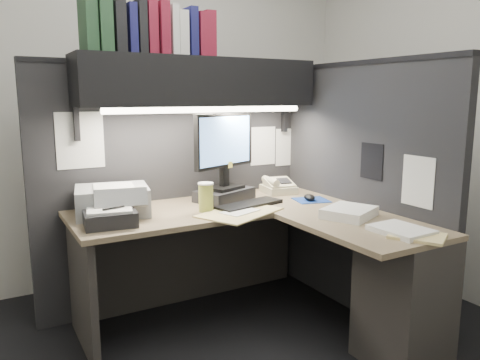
{
  "coord_description": "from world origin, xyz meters",
  "views": [
    {
      "loc": [
        -1.15,
        -2.02,
        1.41
      ],
      "look_at": [
        0.29,
        0.51,
        0.89
      ],
      "focal_mm": 35.0,
      "sensor_mm": 36.0,
      "label": 1
    }
  ],
  "objects_px": {
    "overhead_shelf": "(199,82)",
    "printer": "(112,201)",
    "monitor": "(224,166)",
    "coffee_cup": "(206,198)",
    "notebook_stack": "(110,218)",
    "telephone": "(278,187)",
    "keyboard": "(249,205)",
    "desk": "(306,269)"
  },
  "relations": [
    {
      "from": "overhead_shelf",
      "to": "printer",
      "type": "distance_m",
      "value": 0.92
    },
    {
      "from": "monitor",
      "to": "coffee_cup",
      "type": "height_order",
      "value": "monitor"
    },
    {
      "from": "monitor",
      "to": "notebook_stack",
      "type": "relative_size",
      "value": 2.15
    },
    {
      "from": "overhead_shelf",
      "to": "notebook_stack",
      "type": "distance_m",
      "value": 1.05
    },
    {
      "from": "overhead_shelf",
      "to": "notebook_stack",
      "type": "height_order",
      "value": "overhead_shelf"
    },
    {
      "from": "monitor",
      "to": "telephone",
      "type": "bearing_deg",
      "value": -18.8
    },
    {
      "from": "overhead_shelf",
      "to": "keyboard",
      "type": "bearing_deg",
      "value": -58.44
    },
    {
      "from": "coffee_cup",
      "to": "printer",
      "type": "relative_size",
      "value": 0.41
    },
    {
      "from": "overhead_shelf",
      "to": "monitor",
      "type": "xyz_separation_m",
      "value": [
        0.14,
        -0.07,
        -0.54
      ]
    },
    {
      "from": "desk",
      "to": "notebook_stack",
      "type": "relative_size",
      "value": 6.37
    },
    {
      "from": "overhead_shelf",
      "to": "coffee_cup",
      "type": "xyz_separation_m",
      "value": [
        -0.1,
        -0.29,
        -0.69
      ]
    },
    {
      "from": "overhead_shelf",
      "to": "keyboard",
      "type": "xyz_separation_m",
      "value": [
        0.19,
        -0.31,
        -0.76
      ]
    },
    {
      "from": "printer",
      "to": "telephone",
      "type": "bearing_deg",
      "value": 13.0
    },
    {
      "from": "telephone",
      "to": "monitor",
      "type": "bearing_deg",
      "value": -168.66
    },
    {
      "from": "overhead_shelf",
      "to": "notebook_stack",
      "type": "xyz_separation_m",
      "value": [
        -0.68,
        -0.32,
        -0.73
      ]
    },
    {
      "from": "keyboard",
      "to": "coffee_cup",
      "type": "height_order",
      "value": "coffee_cup"
    },
    {
      "from": "keyboard",
      "to": "printer",
      "type": "bearing_deg",
      "value": 151.2
    },
    {
      "from": "telephone",
      "to": "coffee_cup",
      "type": "xyz_separation_m",
      "value": [
        -0.69,
        -0.24,
        0.04
      ]
    },
    {
      "from": "desk",
      "to": "monitor",
      "type": "height_order",
      "value": "monitor"
    },
    {
      "from": "desk",
      "to": "monitor",
      "type": "xyz_separation_m",
      "value": [
        -0.16,
        0.68,
        0.51
      ]
    },
    {
      "from": "desk",
      "to": "monitor",
      "type": "bearing_deg",
      "value": 103.43
    },
    {
      "from": "desk",
      "to": "notebook_stack",
      "type": "distance_m",
      "value": 1.12
    },
    {
      "from": "keyboard",
      "to": "coffee_cup",
      "type": "relative_size",
      "value": 2.8
    },
    {
      "from": "telephone",
      "to": "desk",
      "type": "bearing_deg",
      "value": -103.53
    },
    {
      "from": "monitor",
      "to": "telephone",
      "type": "height_order",
      "value": "monitor"
    },
    {
      "from": "notebook_stack",
      "to": "overhead_shelf",
      "type": "bearing_deg",
      "value": 25.22
    },
    {
      "from": "overhead_shelf",
      "to": "coffee_cup",
      "type": "bearing_deg",
      "value": -109.54
    },
    {
      "from": "coffee_cup",
      "to": "printer",
      "type": "height_order",
      "value": "coffee_cup"
    },
    {
      "from": "telephone",
      "to": "notebook_stack",
      "type": "xyz_separation_m",
      "value": [
        -1.27,
        -0.27,
        -0.0
      ]
    },
    {
      "from": "notebook_stack",
      "to": "telephone",
      "type": "bearing_deg",
      "value": 12.14
    },
    {
      "from": "monitor",
      "to": "keyboard",
      "type": "distance_m",
      "value": 0.32
    },
    {
      "from": "monitor",
      "to": "telephone",
      "type": "distance_m",
      "value": 0.48
    },
    {
      "from": "monitor",
      "to": "coffee_cup",
      "type": "bearing_deg",
      "value": -159.35
    },
    {
      "from": "keyboard",
      "to": "printer",
      "type": "relative_size",
      "value": 1.13
    },
    {
      "from": "monitor",
      "to": "desk",
      "type": "bearing_deg",
      "value": -98.26
    },
    {
      "from": "printer",
      "to": "overhead_shelf",
      "type": "bearing_deg",
      "value": 19.18
    },
    {
      "from": "monitor",
      "to": "printer",
      "type": "bearing_deg",
      "value": 159.21
    },
    {
      "from": "overhead_shelf",
      "to": "telephone",
      "type": "distance_m",
      "value": 0.93
    },
    {
      "from": "monitor",
      "to": "coffee_cup",
      "type": "relative_size",
      "value": 3.48
    },
    {
      "from": "overhead_shelf",
      "to": "telephone",
      "type": "relative_size",
      "value": 7.15
    },
    {
      "from": "notebook_stack",
      "to": "printer",
      "type": "bearing_deg",
      "value": 72.21
    },
    {
      "from": "desk",
      "to": "keyboard",
      "type": "height_order",
      "value": "keyboard"
    }
  ]
}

